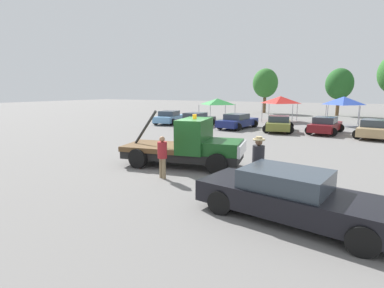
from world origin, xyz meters
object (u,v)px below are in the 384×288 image
Objects in this scene: parked_car_navy at (237,121)px; canopy_tent_red at (281,100)px; canopy_tent_blue at (344,101)px; tow_truck at (189,146)px; parked_car_maroon at (325,125)px; parked_car_olive at (279,124)px; traffic_cone at (206,145)px; parked_car_charcoal at (196,120)px; canopy_tent_green at (217,102)px; person_near_truck at (258,159)px; tree_center at (265,83)px; foreground_car at (292,196)px; parked_car_skyblue at (170,117)px; tree_left at (339,84)px; parked_car_tan at (375,129)px; person_at_hood at (162,154)px.

canopy_tent_red reaches higher than parked_car_navy.
parked_car_navy is 11.00m from canopy_tent_blue.
parked_car_maroon is at bearing 61.94° from tow_truck.
traffic_cone is (-2.18, -9.85, -0.39)m from parked_car_olive.
traffic_cone is at bearing -161.52° from parked_car_navy.
parked_car_charcoal is 7.13m from canopy_tent_green.
parked_car_olive is at bearing -140.78° from person_near_truck.
parked_car_maroon is 9.74m from canopy_tent_red.
tree_center reaches higher than parked_car_maroon.
tow_truck is 1.06× the size of foreground_car.
parked_car_navy is (7.55, -0.57, 0.00)m from parked_car_skyblue.
parked_car_navy reaches higher than traffic_cone.
person_near_truck is 35.85m from tree_left.
canopy_tent_green is at bearing -178.02° from canopy_tent_blue.
tree_left reaches higher than person_near_truck.
canopy_tent_blue reaches higher than parked_car_navy.
tow_truck is 1.17× the size of parked_car_tan.
canopy_tent_green is 5.97× the size of traffic_cone.
parked_car_olive is 0.71× the size of tree_left.
parked_car_olive is 21.95m from tree_center.
person_near_truck is 0.42× the size of parked_car_olive.
canopy_tent_blue is at bearing -167.83° from person_at_hood.
canopy_tent_red reaches higher than person_near_truck.
parked_car_tan is (4.41, 15.60, -0.46)m from person_near_truck.
parked_car_skyblue and parked_car_olive have the same top height.
parked_car_charcoal is at bearing -116.67° from person_near_truck.
parked_car_tan is at bearing -86.92° from parked_car_charcoal.
parked_car_skyblue is at bearing 96.53° from parked_car_maroon.
person_near_truck is 24.74m from canopy_tent_red.
parked_car_olive is 1.38× the size of canopy_tent_red.
foreground_car is 26.87m from canopy_tent_red.
person_near_truck is (3.67, -1.93, 0.19)m from tow_truck.
parked_car_navy is at bearing 99.21° from parked_car_maroon.
foreground_car is 0.85× the size of tree_left.
person_at_hood is 24.05m from canopy_tent_blue.
parked_car_charcoal is (3.60, -1.08, -0.00)m from parked_car_skyblue.
canopy_tent_red is at bearing 88.29° from traffic_cone.
parked_car_tan is at bearing -101.24° from parked_car_olive.
tow_truck is 15.88m from parked_car_tan.
parked_car_skyblue reaches higher than traffic_cone.
parked_car_skyblue is (-10.14, 14.82, -0.28)m from tow_truck.
parked_car_charcoal is at bearing -149.11° from canopy_tent_blue.
canopy_tent_green is at bearing -165.54° from canopy_tent_red.
parked_car_skyblue is 0.99× the size of parked_car_tan.
tow_truck is at bearing -98.34° from tree_left.
tree_left is (0.23, 19.39, 3.61)m from parked_car_maroon.
canopy_tent_blue is at bearing -86.14° from tree_left.
foreground_car is 1.66× the size of canopy_tent_red.
canopy_tent_green is (-8.43, 6.80, 1.50)m from parked_car_olive.
canopy_tent_blue is (6.27, -1.30, 0.04)m from canopy_tent_red.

